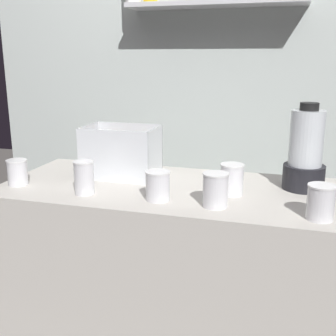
{
  "coord_description": "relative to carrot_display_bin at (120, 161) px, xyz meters",
  "views": [
    {
      "loc": [
        0.46,
        -1.62,
        1.43
      ],
      "look_at": [
        0.0,
        0.0,
        0.98
      ],
      "focal_mm": 45.11,
      "sensor_mm": 36.0,
      "label": 1
    }
  ],
  "objects": [
    {
      "name": "counter",
      "position": [
        0.25,
        -0.1,
        -0.52
      ],
      "size": [
        1.4,
        0.64,
        0.9
      ],
      "primitive_type": "cube",
      "color": "beige",
      "rests_on": "ground_plane"
    },
    {
      "name": "back_wall_unit",
      "position": [
        0.25,
        0.67,
        0.29
      ],
      "size": [
        2.6,
        0.24,
        2.5
      ],
      "color": "silver",
      "rests_on": "ground_plane"
    },
    {
      "name": "carrot_display_bin",
      "position": [
        0.0,
        0.0,
        0.0
      ],
      "size": [
        0.32,
        0.21,
        0.23
      ],
      "color": "white",
      "rests_on": "counter"
    },
    {
      "name": "blender_pitcher",
      "position": [
        0.79,
        0.03,
        0.07
      ],
      "size": [
        0.17,
        0.17,
        0.35
      ],
      "color": "black",
      "rests_on": "counter"
    },
    {
      "name": "juice_cup_mango_far_left",
      "position": [
        -0.37,
        -0.24,
        -0.02
      ],
      "size": [
        0.09,
        0.09,
        0.11
      ],
      "color": "white",
      "rests_on": "counter"
    },
    {
      "name": "juice_cup_mango_left",
      "position": [
        -0.04,
        -0.28,
        -0.01
      ],
      "size": [
        0.08,
        0.08,
        0.13
      ],
      "color": "white",
      "rests_on": "counter"
    },
    {
      "name": "juice_cup_carrot_middle",
      "position": [
        0.26,
        -0.27,
        -0.02
      ],
      "size": [
        0.09,
        0.09,
        0.11
      ],
      "color": "white",
      "rests_on": "counter"
    },
    {
      "name": "juice_cup_orange_right",
      "position": [
        0.48,
        -0.28,
        -0.01
      ],
      "size": [
        0.09,
        0.09,
        0.13
      ],
      "color": "white",
      "rests_on": "counter"
    },
    {
      "name": "juice_cup_carrot_far_right",
      "position": [
        0.52,
        -0.13,
        -0.02
      ],
      "size": [
        0.09,
        0.09,
        0.12
      ],
      "color": "white",
      "rests_on": "counter"
    },
    {
      "name": "juice_cup_orange_rightmost",
      "position": [
        0.84,
        -0.31,
        -0.02
      ],
      "size": [
        0.09,
        0.09,
        0.12
      ],
      "color": "white",
      "rests_on": "counter"
    }
  ]
}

